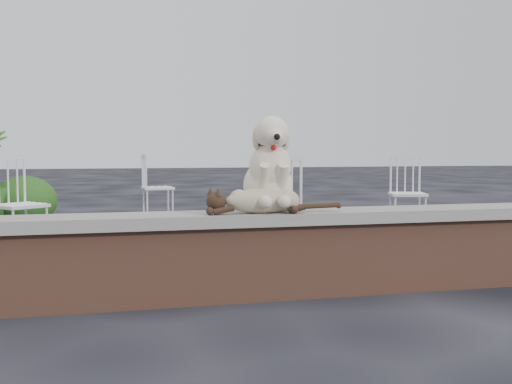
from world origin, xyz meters
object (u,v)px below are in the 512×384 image
object	(u,v)px
chair_c	(278,208)
chair_e	(158,187)
cat	(262,199)
chair_d	(408,193)
chair_a	(19,204)
dog	(268,163)

from	to	relation	value
chair_c	chair_e	world-z (taller)	same
cat	chair_d	xyz separation A→B (m)	(2.61, 2.90, -0.20)
chair_a	dog	bearing A→B (deg)	-89.49
chair_e	chair_d	world-z (taller)	same
cat	chair_e	bearing A→B (deg)	97.87
cat	chair_a	xyz separation A→B (m)	(-1.83, 2.44, -0.20)
chair_c	chair_e	bearing A→B (deg)	-65.93
cat	chair_d	size ratio (longest dim) A/B	1.16
chair_e	chair_a	distance (m)	2.89
chair_a	chair_e	bearing A→B (deg)	18.49
cat	chair_d	distance (m)	3.91
dog	cat	size ratio (longest dim) A/B	0.59
dog	cat	xyz separation A→B (m)	(-0.08, -0.15, -0.23)
dog	chair_e	size ratio (longest dim) A/B	0.69
chair_e	chair_d	xyz separation A→B (m)	(2.90, -1.98, 0.00)
chair_e	chair_a	size ratio (longest dim) A/B	1.00
cat	chair_c	bearing A→B (deg)	74.21
chair_a	chair_d	xyz separation A→B (m)	(4.44, 0.47, 0.00)
cat	chair_a	bearing A→B (deg)	131.39
dog	chair_a	distance (m)	3.01
chair_a	chair_c	bearing A→B (deg)	-63.67
cat	chair_e	xyz separation A→B (m)	(-0.29, 4.88, -0.20)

